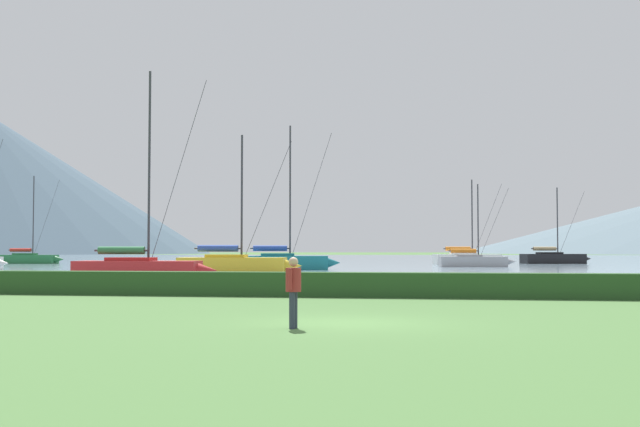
% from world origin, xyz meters
% --- Properties ---
extents(ground_plane, '(1000.00, 1000.00, 0.00)m').
position_xyz_m(ground_plane, '(0.00, 0.00, 0.00)').
color(ground_plane, '#477038').
extents(harbor_water, '(320.00, 246.00, 0.00)m').
position_xyz_m(harbor_water, '(0.00, 137.00, 0.00)').
color(harbor_water, gray).
rests_on(harbor_water, ground_plane).
extents(hedge_line, '(80.00, 1.20, 0.95)m').
position_xyz_m(hedge_line, '(0.00, 11.00, 0.47)').
color(hedge_line, '#284C23').
rests_on(hedge_line, ground_plane).
extents(sailboat_slip_0, '(9.45, 4.61, 13.07)m').
position_xyz_m(sailboat_slip_0, '(-12.39, 51.20, 0.78)').
color(sailboat_slip_0, '#19707A').
rests_on(sailboat_slip_0, harbor_water).
extents(sailboat_slip_3, '(8.58, 3.16, 12.58)m').
position_xyz_m(sailboat_slip_3, '(-15.81, 25.82, 0.72)').
color(sailboat_slip_3, red).
rests_on(sailboat_slip_3, harbor_water).
extents(sailboat_slip_4, '(9.39, 4.64, 10.38)m').
position_xyz_m(sailboat_slip_4, '(4.48, 79.79, 0.76)').
color(sailboat_slip_4, white).
rests_on(sailboat_slip_4, harbor_water).
extents(sailboat_slip_5, '(9.44, 5.03, 9.92)m').
position_xyz_m(sailboat_slip_5, '(15.62, 88.29, 0.76)').
color(sailboat_slip_5, black).
rests_on(sailboat_slip_5, harbor_water).
extents(sailboat_slip_6, '(9.25, 3.45, 10.38)m').
position_xyz_m(sailboat_slip_6, '(-13.38, 38.06, 0.75)').
color(sailboat_slip_6, gold).
rests_on(sailboat_slip_6, harbor_water).
extents(sailboat_slip_7, '(8.55, 3.09, 11.42)m').
position_xyz_m(sailboat_slip_7, '(-51.63, 77.03, 0.71)').
color(sailboat_slip_7, '#236B38').
rests_on(sailboat_slip_7, harbor_water).
extents(sailboat_slip_10, '(8.20, 3.37, 8.79)m').
position_xyz_m(sailboat_slip_10, '(4.85, 66.95, 0.66)').
color(sailboat_slip_10, '#9E9EA3').
rests_on(sailboat_slip_10, harbor_water).
extents(person_standing_walker, '(0.36, 0.57, 1.65)m').
position_xyz_m(person_standing_walker, '(-1.02, -1.58, 0.97)').
color(person_standing_walker, '#2D3347').
rests_on(person_standing_walker, ground_plane).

